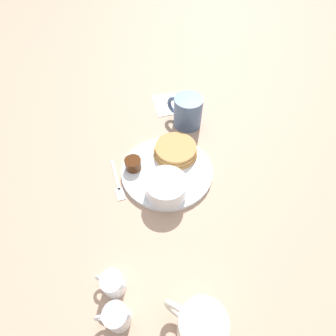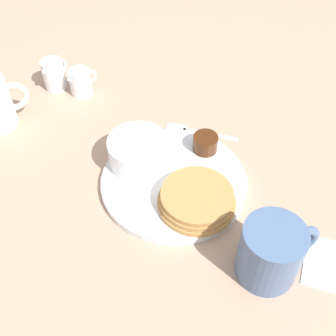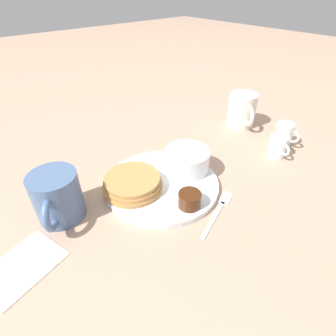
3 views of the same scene
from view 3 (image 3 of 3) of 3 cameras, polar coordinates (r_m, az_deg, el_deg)
ground_plane at (r=0.55m, az=-1.36°, el=-3.95°), size 4.00×4.00×0.00m
plate at (r=0.55m, az=-1.37°, el=-3.47°), size 0.23×0.23×0.01m
pancake_stack at (r=0.52m, az=-7.75°, el=-3.26°), size 0.12×0.12×0.03m
bowl at (r=0.56m, az=4.44°, el=1.76°), size 0.10×0.10×0.05m
syrup_cup at (r=0.48m, az=4.71°, el=-6.85°), size 0.04×0.04×0.03m
butter_ramekin at (r=0.57m, az=6.41°, el=0.80°), size 0.04×0.04×0.04m
coffee_mug at (r=0.50m, az=-22.98°, el=-5.88°), size 0.09×0.11×0.09m
creamer_pitcher_near at (r=0.68m, az=22.76°, el=4.41°), size 0.04×0.06×0.05m
creamer_pitcher_far at (r=0.73m, az=23.94°, el=6.68°), size 0.04×0.07×0.06m
fork at (r=0.51m, az=11.22°, el=-8.51°), size 0.13×0.06×0.00m
napkin at (r=0.48m, az=-29.14°, el=-18.18°), size 0.13×0.11×0.00m
second_mug at (r=0.79m, az=15.82°, el=12.01°), size 0.08×0.10×0.09m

